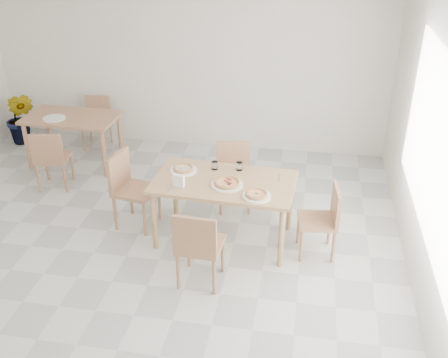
% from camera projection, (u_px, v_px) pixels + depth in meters
% --- Properties ---
extents(room, '(7.28, 7.00, 7.00)m').
position_uv_depth(room, '(440.00, 159.00, 4.46)').
color(room, silver).
rests_on(room, ground).
extents(main_table, '(1.59, 0.97, 0.75)m').
position_uv_depth(main_table, '(224.00, 187.00, 5.73)').
color(main_table, tan).
rests_on(main_table, ground).
extents(chair_south, '(0.46, 0.46, 0.87)m').
position_uv_depth(chair_south, '(198.00, 244.00, 5.07)').
color(chair_south, '#A27551').
rests_on(chair_south, ground).
extents(chair_north, '(0.49, 0.49, 0.83)m').
position_uv_depth(chair_north, '(234.00, 170.00, 6.50)').
color(chair_north, '#A27551').
rests_on(chair_north, ground).
extents(chair_west, '(0.52, 0.52, 0.91)m').
position_uv_depth(chair_west, '(129.00, 184.00, 6.08)').
color(chair_west, '#A27551').
rests_on(chair_west, ground).
extents(chair_east, '(0.44, 0.44, 0.81)m').
position_uv_depth(chair_east, '(325.00, 216.00, 5.57)').
color(chair_east, '#A27551').
rests_on(chair_east, ground).
extents(plate_margherita, '(0.30, 0.30, 0.02)m').
position_uv_depth(plate_margherita, '(256.00, 196.00, 5.38)').
color(plate_margherita, white).
rests_on(plate_margherita, main_table).
extents(plate_mushroom, '(0.31, 0.31, 0.02)m').
position_uv_depth(plate_mushroom, '(183.00, 170.00, 5.89)').
color(plate_mushroom, white).
rests_on(plate_mushroom, main_table).
extents(plate_pepperoni, '(0.35, 0.35, 0.02)m').
position_uv_depth(plate_pepperoni, '(227.00, 185.00, 5.59)').
color(plate_pepperoni, white).
rests_on(plate_pepperoni, main_table).
extents(pizza_margherita, '(0.28, 0.28, 0.03)m').
position_uv_depth(pizza_margherita, '(256.00, 194.00, 5.37)').
color(pizza_margherita, tan).
rests_on(pizza_margherita, plate_margherita).
extents(pizza_mushroom, '(0.29, 0.29, 0.03)m').
position_uv_depth(pizza_mushroom, '(183.00, 168.00, 5.88)').
color(pizza_mushroom, tan).
rests_on(pizza_mushroom, plate_mushroom).
extents(pizza_pepperoni, '(0.34, 0.34, 0.03)m').
position_uv_depth(pizza_pepperoni, '(227.00, 183.00, 5.58)').
color(pizza_pepperoni, tan).
rests_on(pizza_pepperoni, plate_pepperoni).
extents(tumbler_a, '(0.07, 0.07, 0.09)m').
position_uv_depth(tumbler_a, '(215.00, 165.00, 5.91)').
color(tumbler_a, white).
rests_on(tumbler_a, main_table).
extents(tumbler_b, '(0.07, 0.07, 0.10)m').
position_uv_depth(tumbler_b, '(239.00, 166.00, 5.89)').
color(tumbler_b, white).
rests_on(tumbler_b, main_table).
extents(napkin_holder, '(0.14, 0.09, 0.15)m').
position_uv_depth(napkin_holder, '(179.00, 181.00, 5.53)').
color(napkin_holder, silver).
rests_on(napkin_holder, main_table).
extents(fork_a, '(0.02, 0.18, 0.01)m').
position_uv_depth(fork_a, '(280.00, 178.00, 5.74)').
color(fork_a, silver).
rests_on(fork_a, main_table).
extents(fork_b, '(0.03, 0.17, 0.01)m').
position_uv_depth(fork_b, '(171.00, 188.00, 5.54)').
color(fork_b, silver).
rests_on(fork_b, main_table).
extents(second_table, '(1.32, 0.78, 0.75)m').
position_uv_depth(second_table, '(72.00, 123.00, 7.43)').
color(second_table, '#A27551').
rests_on(second_table, ground).
extents(chair_back_s, '(0.47, 0.47, 0.83)m').
position_uv_depth(chair_back_s, '(51.00, 156.00, 6.84)').
color(chair_back_s, '#A27551').
rests_on(chair_back_s, ground).
extents(chair_back_n, '(0.42, 0.42, 0.79)m').
position_uv_depth(chair_back_n, '(97.00, 118.00, 8.12)').
color(chair_back_n, '#A27551').
rests_on(chair_back_n, ground).
extents(plate_empty, '(0.31, 0.31, 0.02)m').
position_uv_depth(plate_empty, '(54.00, 118.00, 7.29)').
color(plate_empty, white).
rests_on(plate_empty, second_table).
extents(potted_plant, '(0.47, 0.39, 0.84)m').
position_uv_depth(potted_plant, '(21.00, 118.00, 8.20)').
color(potted_plant, '#29601C').
rests_on(potted_plant, ground).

